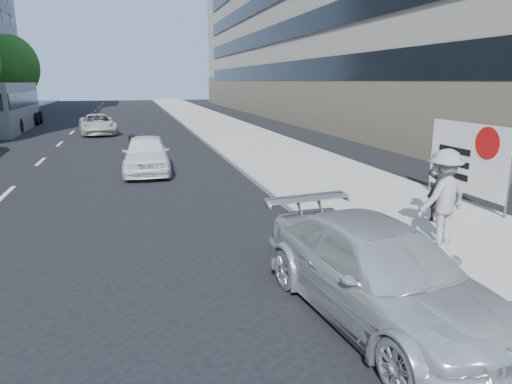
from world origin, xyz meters
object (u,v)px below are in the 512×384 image
object	(u,v)px
pedestrian_woman	(441,186)
white_sedan_near	(146,154)
protest_banner	(467,158)
jogger	(443,197)
parked_sedan	(380,274)
white_sedan_far	(98,124)
bus	(7,107)
motorcycle	(134,154)

from	to	relation	value
pedestrian_woman	white_sedan_near	size ratio (longest dim) A/B	0.42
protest_banner	white_sedan_near	size ratio (longest dim) A/B	0.72
jogger	parked_sedan	xyz separation A→B (m)	(-2.70, -2.22, -0.43)
white_sedan_near	white_sedan_far	xyz separation A→B (m)	(-2.60, 14.16, -0.07)
pedestrian_woman	jogger	bearing A→B (deg)	97.75
jogger	protest_banner	world-z (taller)	protest_banner
protest_banner	pedestrian_woman	bearing A→B (deg)	-143.28
jogger	pedestrian_woman	bearing A→B (deg)	-141.52
white_sedan_far	bus	distance (m)	7.66
protest_banner	parked_sedan	bearing A→B (deg)	-138.31
white_sedan_near	white_sedan_far	bearing A→B (deg)	102.86
pedestrian_woman	white_sedan_far	distance (m)	24.67
protest_banner	bus	distance (m)	31.05
pedestrian_woman	protest_banner	world-z (taller)	protest_banner
jogger	white_sedan_near	distance (m)	11.48
jogger	pedestrian_woman	world-z (taller)	jogger
protest_banner	bus	xyz separation A→B (m)	(-17.15, 25.89, 0.23)
jogger	protest_banner	xyz separation A→B (m)	(2.68, 2.57, 0.27)
bus	protest_banner	bearing A→B (deg)	-58.57
jogger	white_sedan_far	bearing A→B (deg)	-86.33
white_sedan_near	white_sedan_far	size ratio (longest dim) A/B	0.90
parked_sedan	motorcycle	distance (m)	13.44
white_sedan_far	motorcycle	bearing A→B (deg)	-87.79
pedestrian_woman	parked_sedan	bearing A→B (deg)	88.07
white_sedan_far	motorcycle	world-z (taller)	motorcycle
jogger	parked_sedan	bearing A→B (deg)	24.46
parked_sedan	white_sedan_far	size ratio (longest dim) A/B	1.02
jogger	pedestrian_woman	xyz separation A→B (m)	(0.94, 1.27, -0.10)
pedestrian_woman	white_sedan_far	bearing A→B (deg)	-24.07
parked_sedan	motorcycle	bearing A→B (deg)	97.78
jogger	motorcycle	bearing A→B (deg)	-75.76
white_sedan_near	bus	world-z (taller)	bus
jogger	bus	world-z (taller)	bus
motorcycle	pedestrian_woman	bearing A→B (deg)	-52.68
pedestrian_woman	parked_sedan	distance (m)	5.05
white_sedan_far	motorcycle	distance (m)	13.57
jogger	white_sedan_near	world-z (taller)	jogger
motorcycle	white_sedan_far	bearing A→B (deg)	100.14
white_sedan_near	protest_banner	bearing A→B (deg)	-39.60
jogger	white_sedan_far	xyz separation A→B (m)	(-8.19, 24.18, -0.48)
parked_sedan	motorcycle	size ratio (longest dim) A/B	2.37
parked_sedan	bus	world-z (taller)	bus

